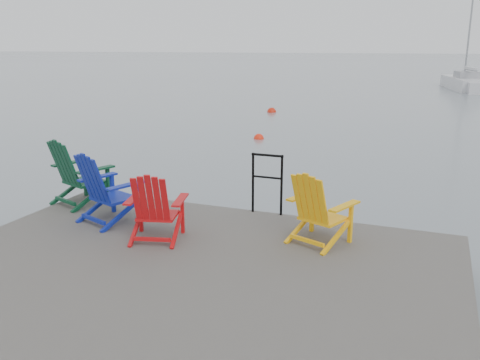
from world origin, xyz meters
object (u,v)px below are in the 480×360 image
(chair_yellow, at_px, (318,208))
(buoy_d, at_px, (461,83))
(chair_green, at_px, (77,172))
(sailboat_near, at_px, (465,84))
(handrail, at_px, (267,178))
(buoy_b, at_px, (272,112))
(chair_red, at_px, (155,206))
(buoy_a, at_px, (259,139))
(chair_blue, at_px, (105,188))

(chair_yellow, distance_m, buoy_d, 38.56)
(chair_green, distance_m, sailboat_near, 32.89)
(handrail, xyz_separation_m, buoy_b, (-4.71, 15.04, -1.04))
(handrail, bearing_deg, buoy_d, 84.15)
(handrail, distance_m, chair_green, 2.96)
(chair_red, bearing_deg, buoy_d, 67.88)
(chair_green, bearing_deg, handrail, 31.85)
(chair_yellow, relative_size, buoy_d, 2.95)
(handrail, bearing_deg, buoy_a, 109.82)
(handrail, height_order, sailboat_near, sailboat_near)
(chair_green, bearing_deg, chair_yellow, 15.71)
(sailboat_near, distance_m, buoy_a, 24.11)
(chair_red, xyz_separation_m, sailboat_near, (4.84, 33.08, -0.60))
(handrail, relative_size, chair_red, 1.00)
(chair_green, relative_size, chair_yellow, 1.11)
(sailboat_near, bearing_deg, chair_blue, -110.57)
(chair_green, distance_m, buoy_d, 38.79)
(buoy_a, height_order, buoy_b, buoy_b)
(chair_blue, xyz_separation_m, chair_yellow, (2.93, 0.29, -0.04))
(buoy_b, bearing_deg, sailboat_near, 62.54)
(sailboat_near, height_order, buoy_b, sailboat_near)
(chair_yellow, height_order, buoy_d, chair_yellow)
(handrail, relative_size, buoy_d, 2.86)
(handrail, distance_m, buoy_a, 9.04)
(handrail, xyz_separation_m, chair_red, (-0.98, -1.54, -0.09))
(handrail, xyz_separation_m, chair_green, (-2.90, -0.63, -0.02))
(handrail, distance_m, buoy_d, 37.76)
(chair_red, bearing_deg, handrail, 42.36)
(handrail, bearing_deg, sailboat_near, 83.02)
(chair_blue, relative_size, buoy_b, 2.45)
(sailboat_near, height_order, buoy_a, sailboat_near)
(buoy_d, bearing_deg, buoy_b, -110.82)
(chair_blue, height_order, buoy_a, chair_blue)
(chair_green, bearing_deg, buoy_d, 99.54)
(chair_blue, bearing_deg, sailboat_near, 99.98)
(handrail, height_order, chair_blue, chair_blue)
(handrail, distance_m, chair_blue, 2.30)
(chair_blue, xyz_separation_m, chair_red, (0.99, -0.36, -0.05))
(sailboat_near, distance_m, buoy_d, 6.01)
(handrail, height_order, chair_yellow, chair_yellow)
(chair_green, relative_size, buoy_b, 2.52)
(chair_blue, xyz_separation_m, sailboat_near, (5.84, 32.73, -0.65))
(chair_green, xyz_separation_m, buoy_b, (-1.82, 15.68, -1.02))
(sailboat_near, xyz_separation_m, buoy_d, (-0.02, 6.00, -0.36))
(chair_blue, height_order, sailboat_near, sailboat_near)
(chair_yellow, height_order, sailboat_near, sailboat_near)
(sailboat_near, relative_size, buoy_a, 30.72)
(chair_red, relative_size, buoy_b, 2.20)
(chair_blue, relative_size, buoy_d, 3.19)
(chair_green, relative_size, chair_red, 1.14)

